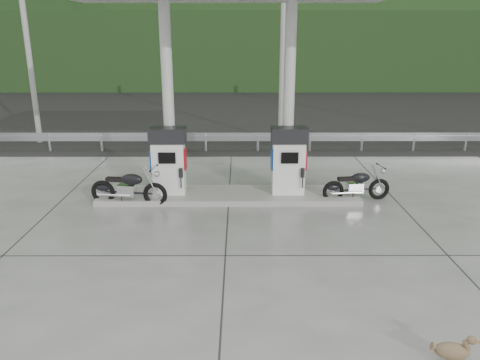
{
  "coord_description": "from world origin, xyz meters",
  "views": [
    {
      "loc": [
        0.27,
        -9.55,
        4.29
      ],
      "look_at": [
        0.3,
        1.0,
        1.0
      ],
      "focal_mm": 35.0,
      "sensor_mm": 36.0,
      "label": 1
    }
  ],
  "objects_px": {
    "gas_pump_left": "(169,161)",
    "motorcycle_right": "(357,186)",
    "gas_pump_right": "(289,161)",
    "duck": "(452,352)",
    "motorcycle_left": "(129,188)"
  },
  "relations": [
    {
      "from": "gas_pump_left",
      "to": "motorcycle_right",
      "type": "distance_m",
      "value": 5.06
    },
    {
      "from": "gas_pump_left",
      "to": "motorcycle_right",
      "type": "xyz_separation_m",
      "value": [
        5.02,
        -0.2,
        -0.64
      ]
    },
    {
      "from": "gas_pump_left",
      "to": "gas_pump_right",
      "type": "distance_m",
      "value": 3.2
    },
    {
      "from": "gas_pump_left",
      "to": "duck",
      "type": "distance_m",
      "value": 8.29
    },
    {
      "from": "gas_pump_left",
      "to": "gas_pump_right",
      "type": "height_order",
      "value": "same"
    },
    {
      "from": "motorcycle_left",
      "to": "duck",
      "type": "relative_size",
      "value": 3.43
    },
    {
      "from": "gas_pump_right",
      "to": "duck",
      "type": "relative_size",
      "value": 3.21
    },
    {
      "from": "gas_pump_right",
      "to": "motorcycle_right",
      "type": "distance_m",
      "value": 1.94
    },
    {
      "from": "duck",
      "to": "gas_pump_left",
      "type": "bearing_deg",
      "value": 135.22
    },
    {
      "from": "motorcycle_left",
      "to": "duck",
      "type": "xyz_separation_m",
      "value": [
        5.73,
        -6.23,
        -0.25
      ]
    },
    {
      "from": "gas_pump_right",
      "to": "motorcycle_left",
      "type": "height_order",
      "value": "gas_pump_right"
    },
    {
      "from": "motorcycle_left",
      "to": "motorcycle_right",
      "type": "height_order",
      "value": "motorcycle_left"
    },
    {
      "from": "gas_pump_left",
      "to": "motorcycle_left",
      "type": "xyz_separation_m",
      "value": [
        -0.99,
        -0.52,
        -0.59
      ]
    },
    {
      "from": "gas_pump_left",
      "to": "duck",
      "type": "bearing_deg",
      "value": -54.99
    },
    {
      "from": "duck",
      "to": "gas_pump_right",
      "type": "bearing_deg",
      "value": 112.99
    }
  ]
}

